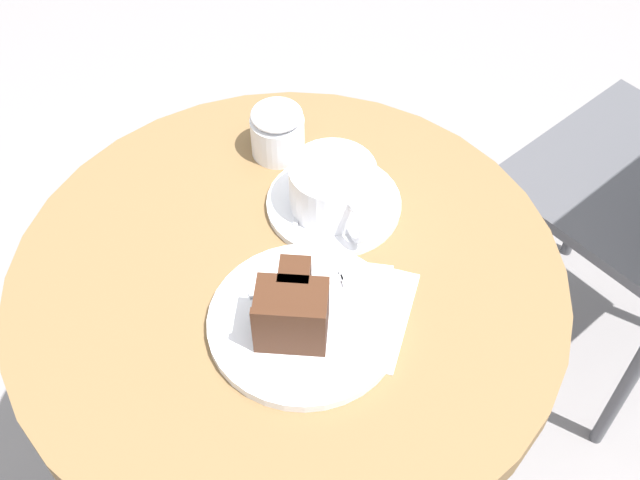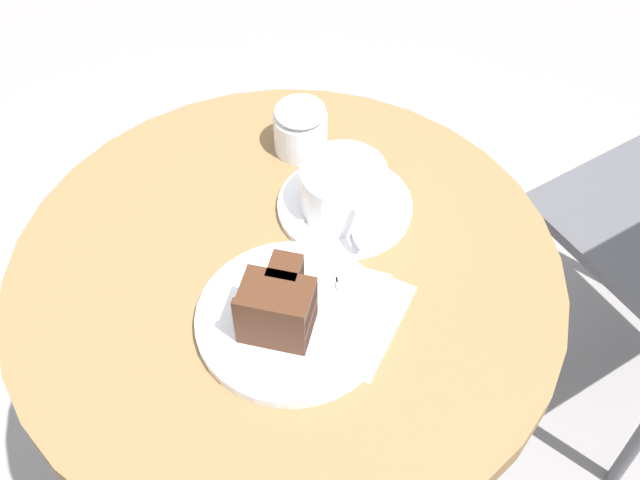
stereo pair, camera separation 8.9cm
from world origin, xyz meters
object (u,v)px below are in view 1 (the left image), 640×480
Objects in this scene: napkin at (340,306)px; sugar_pot at (277,131)px; fork at (326,281)px; teaspoon at (303,183)px; saucer at (334,204)px; coffee_cup at (333,187)px; cake_plate at (304,322)px; cake_slice at (292,311)px.

sugar_pot is (-0.26, 0.03, 0.03)m from napkin.
fork is 0.03m from napkin.
teaspoon is 0.08m from sugar_pot.
saucer is 1.19× the size of fork.
saucer is at bearing 72.08° from fork.
sugar_pot is at bearing -169.21° from coffee_cup.
sugar_pot reaches higher than teaspoon.
cake_plate is 0.04m from cake_slice.
cake_slice reaches higher than teaspoon.
fork is (0.11, -0.06, 0.01)m from saucer.
fork is (0.11, -0.06, -0.03)m from coffee_cup.
fork is (0.15, -0.04, 0.00)m from teaspoon.
sugar_pot is (-0.12, -0.02, -0.00)m from coffee_cup.
cake_slice reaches higher than cake_plate.
sugar_pot is (-0.08, -0.00, 0.03)m from teaspoon.
teaspoon is at bearing 157.66° from cake_plate.
teaspoon is (-0.05, -0.02, -0.03)m from coffee_cup.
cake_plate is (0.19, -0.08, -0.01)m from teaspoon.
teaspoon is at bearing 86.68° from fork.
cake_slice is at bearing -37.24° from saucer.
cake_plate is at bearing -171.83° from teaspoon.
coffee_cup reaches higher than saucer.
coffee_cup is 0.66× the size of cake_plate.
sugar_pot is at bearing -167.13° from saucer.
teaspoon is at bearing -157.81° from coffee_cup.
coffee_cup is at bearing -127.30° from teaspoon.
teaspoon is 1.03× the size of cake_slice.
fork is 1.90× the size of sugar_pot.
cake_slice is at bearing -37.32° from coffee_cup.
cake_slice is (0.15, -0.12, 0.04)m from saucer.
fork reaches higher than teaspoon.
saucer is at bearing 158.64° from napkin.
saucer is 0.20m from cake_slice.
napkin is (0.14, -0.05, -0.04)m from coffee_cup.
sugar_pot is at bearing 173.75° from napkin.
saucer is at bearing 145.68° from cake_plate.
sugar_pot is at bearing 33.64° from teaspoon.
teaspoon is at bearing 154.36° from cake_slice.
cake_plate is 0.28m from sugar_pot.
cake_plate is (0.14, -0.10, -0.03)m from coffee_cup.
fork is at bearing 126.23° from cake_slice.
coffee_cup is (0.00, -0.00, 0.04)m from saucer.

